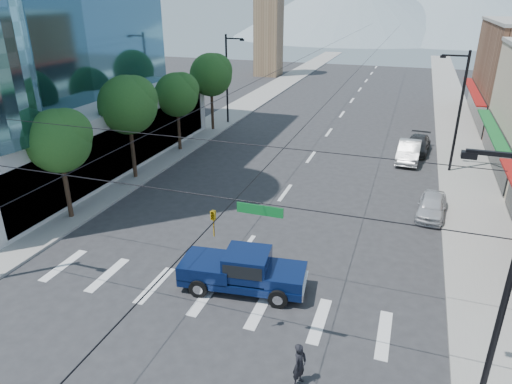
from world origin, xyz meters
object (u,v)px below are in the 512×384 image
pickup_truck (242,270)px  pedestrian (300,365)px  parked_car_mid (409,151)px  parked_car_near (432,206)px  parked_car_far (418,145)px

pickup_truck → pedestrian: bearing=-57.1°
pedestrian → parked_car_mid: size_ratio=0.34×
pedestrian → parked_car_near: (4.41, 15.47, -0.15)m
pickup_truck → parked_car_far: bearing=66.3°
pedestrian → parked_car_mid: pedestrian is taller
pickup_truck → parked_car_near: 13.64m
parked_car_mid → pedestrian: bearing=-93.6°
parked_car_near → parked_car_mid: (-1.69, 10.24, 0.12)m
pickup_truck → pedestrian: (3.82, -4.59, -0.19)m
pedestrian → parked_car_near: pedestrian is taller
parked_car_near → parked_car_far: 12.87m
pickup_truck → parked_car_near: size_ratio=1.49×
pedestrian → parked_car_near: bearing=1.2°
pedestrian → parked_car_near: size_ratio=0.41×
parked_car_mid → parked_car_far: 2.67m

